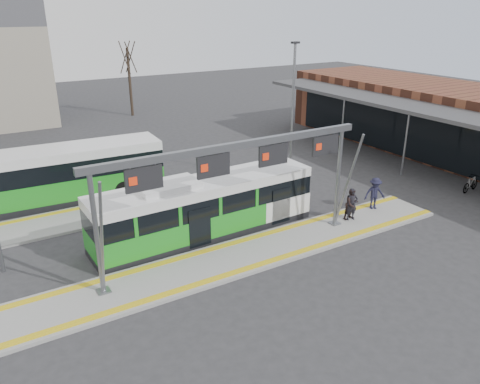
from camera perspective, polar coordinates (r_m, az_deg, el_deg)
The scene contains 16 objects.
ground at distance 21.55m, azimuth 0.93°, elevation -7.78°, with size 120.00×120.00×0.00m, color #2D2D30.
platform_main at distance 21.52m, azimuth 0.93°, elevation -7.60°, with size 22.00×3.00×0.15m, color gray.
platform_second at distance 26.78m, azimuth -15.66°, elevation -2.33°, with size 20.00×3.00×0.15m, color gray.
tactile_main at distance 21.47m, azimuth 0.93°, elevation -7.40°, with size 22.00×2.65×0.02m.
tactile_second at distance 27.77m, azimuth -16.35°, elevation -1.34°, with size 20.00×0.35×0.02m.
gantry at distance 19.83m, azimuth -0.24°, elevation 3.17°, with size 13.00×1.68×5.20m.
station_building at distance 38.39m, azimuth 26.42°, elevation 7.27°, with size 11.50×32.00×5.00m.
hero_bus at distance 22.94m, azimuth -4.33°, elevation -1.95°, with size 11.40×2.70×3.12m.
bg_bus_green at distance 28.78m, azimuth -22.14°, elevation 1.71°, with size 12.77×3.34×3.16m.
passenger_a at distance 25.06m, azimuth 13.49°, elevation -1.47°, with size 0.62×0.41×1.71m, color black.
passenger_b at distance 25.13m, azimuth 13.47°, elevation -1.43°, with size 0.82×0.64×1.69m, color black.
passenger_c at distance 26.72m, azimuth 16.10°, elevation -0.16°, with size 1.16×0.67×1.80m, color #1B1B30.
bicycle_d at distance 31.94m, azimuth 26.32°, elevation 0.95°, with size 0.49×1.74×1.05m, color gray.
tree_left at distance 47.85m, azimuth -23.29°, elevation 13.95°, with size 1.40×1.40×7.38m.
tree_mid at distance 50.13m, azimuth -13.52°, elevation 15.62°, with size 1.40×1.40×7.71m.
lamp_east at distance 29.26m, azimuth 6.42°, elevation 9.70°, with size 0.50×0.25×8.72m.
Camera 1 is at (-10.02, -15.89, 10.57)m, focal length 35.00 mm.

